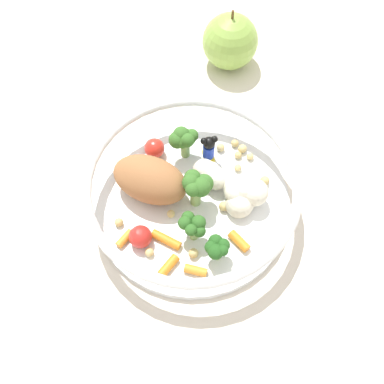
% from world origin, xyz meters
% --- Properties ---
extents(ground_plane, '(2.40, 2.40, 0.00)m').
position_xyz_m(ground_plane, '(0.00, 0.00, 0.00)').
color(ground_plane, silver).
extents(food_container, '(0.25, 0.25, 0.06)m').
position_xyz_m(food_container, '(-0.01, -0.01, 0.03)').
color(food_container, white).
rests_on(food_container, ground_plane).
extents(loose_apple, '(0.08, 0.08, 0.09)m').
position_xyz_m(loose_apple, '(-0.25, -0.06, 0.04)').
color(loose_apple, '#8CB74C').
rests_on(loose_apple, ground_plane).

